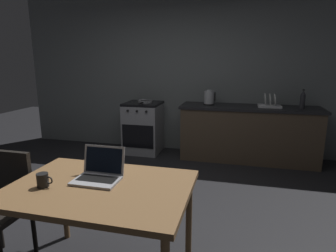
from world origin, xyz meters
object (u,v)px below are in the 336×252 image
(laptop, at_px, (99,174))
(frying_pan, at_px, (145,101))
(dining_table, at_px, (100,195))
(chair, at_px, (3,201))
(electric_kettle, at_px, (209,98))
(coffee_mug, at_px, (43,180))
(bottle, at_px, (303,100))
(stove_oven, at_px, (143,127))
(dish_rack, at_px, (270,104))

(laptop, distance_m, frying_pan, 2.90)
(dining_table, bearing_deg, chair, 179.18)
(electric_kettle, bearing_deg, laptop, -99.59)
(coffee_mug, bearing_deg, bottle, 54.14)
(chair, xyz_separation_m, coffee_mug, (0.49, -0.13, 0.28))
(dining_table, relative_size, frying_pan, 2.93)
(laptop, bearing_deg, bottle, 69.40)
(stove_oven, relative_size, laptop, 2.75)
(electric_kettle, distance_m, dish_rack, 0.94)
(bottle, relative_size, frying_pan, 0.68)
(chair, relative_size, coffee_mug, 7.61)
(laptop, distance_m, electric_kettle, 2.91)
(dining_table, height_order, frying_pan, frying_pan)
(dish_rack, bearing_deg, electric_kettle, 180.00)
(electric_kettle, distance_m, bottle, 1.39)
(laptop, bearing_deg, stove_oven, 115.73)
(laptop, xyz_separation_m, bottle, (1.87, 2.81, 0.23))
(coffee_mug, relative_size, dish_rack, 0.34)
(dining_table, bearing_deg, dish_rack, 65.18)
(laptop, bearing_deg, frying_pan, 115.01)
(chair, bearing_deg, laptop, -13.62)
(bottle, distance_m, frying_pan, 2.48)
(dining_table, distance_m, dish_rack, 3.27)
(chair, relative_size, dish_rack, 2.61)
(stove_oven, relative_size, dining_table, 0.71)
(frying_pan, height_order, dish_rack, dish_rack)
(laptop, xyz_separation_m, coffee_mug, (-0.31, -0.20, 0.00))
(chair, bearing_deg, dish_rack, 33.83)
(laptop, xyz_separation_m, frying_pan, (-0.60, 2.84, 0.12))
(frying_pan, distance_m, dish_rack, 2.02)
(chair, relative_size, bottle, 3.06)
(chair, bearing_deg, coffee_mug, -33.71)
(laptop, distance_m, coffee_mug, 0.37)
(dining_table, xyz_separation_m, chair, (-0.85, 0.01, -0.16))
(bottle, xyz_separation_m, frying_pan, (-2.47, 0.02, -0.11))
(chair, xyz_separation_m, bottle, (2.67, 2.89, 0.51))
(laptop, height_order, coffee_mug, laptop)
(coffee_mug, xyz_separation_m, dish_rack, (1.73, 3.07, 0.14))
(frying_pan, xyz_separation_m, dish_rack, (2.02, 0.03, 0.02))
(stove_oven, distance_m, coffee_mug, 3.10)
(coffee_mug, bearing_deg, laptop, 33.37)
(laptop, bearing_deg, electric_kettle, 93.44)
(frying_pan, distance_m, coffee_mug, 3.06)
(electric_kettle, bearing_deg, coffee_mug, -104.51)
(stove_oven, height_order, frying_pan, frying_pan)
(electric_kettle, xyz_separation_m, dish_rack, (0.93, 0.00, -0.07))
(dining_table, relative_size, bottle, 4.31)
(chair, height_order, bottle, bottle)
(bottle, height_order, frying_pan, bottle)
(stove_oven, bearing_deg, dining_table, -76.73)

